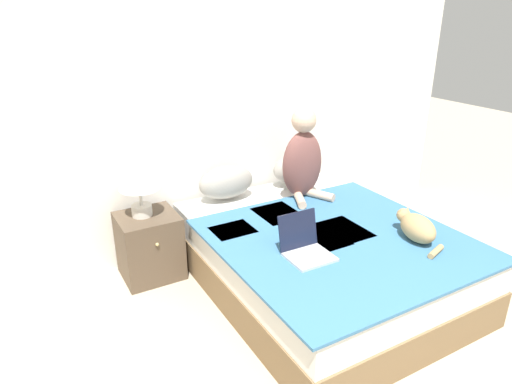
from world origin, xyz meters
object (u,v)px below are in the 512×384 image
object	(u,v)px
pillow_far	(297,168)
cat_tabby	(417,227)
person_sitting	(303,159)
table_lamp	(139,180)
laptop_open	(305,247)
bed	(320,258)
nightstand	(150,246)
pillow_near	(226,182)

from	to	relation	value
pillow_far	cat_tabby	size ratio (longest dim) A/B	1.04
person_sitting	pillow_far	bearing A→B (deg)	62.86
cat_tabby	table_lamp	size ratio (longest dim) A/B	1.12
laptop_open	table_lamp	bearing A→B (deg)	125.69
bed	pillow_far	distance (m)	1.04
cat_tabby	person_sitting	bearing A→B (deg)	24.83
person_sitting	nightstand	xyz separation A→B (m)	(-1.31, 0.23, -0.59)
table_lamp	pillow_near	bearing A→B (deg)	2.78
pillow_far	laptop_open	bearing A→B (deg)	-121.90
pillow_far	table_lamp	size ratio (longest dim) A/B	1.16
laptop_open	nightstand	size ratio (longest dim) A/B	0.58
table_lamp	bed	bearing A→B (deg)	-37.02
bed	pillow_far	bearing A→B (deg)	67.34
person_sitting	bed	bearing A→B (deg)	-110.34
person_sitting	table_lamp	distance (m)	1.36
pillow_near	nightstand	world-z (taller)	pillow_near
bed	nightstand	world-z (taller)	nightstand
bed	laptop_open	xyz separation A→B (m)	(-0.35, -0.27, 0.32)
pillow_near	person_sitting	distance (m)	0.68
pillow_near	table_lamp	size ratio (longest dim) A/B	1.16
person_sitting	nightstand	distance (m)	1.46
pillow_far	cat_tabby	world-z (taller)	pillow_far
person_sitting	cat_tabby	xyz separation A→B (m)	(0.24, -1.06, -0.24)
bed	pillow_near	xyz separation A→B (m)	(-0.37, 0.88, 0.40)
cat_tabby	laptop_open	bearing A→B (deg)	87.50
pillow_far	laptop_open	world-z (taller)	pillow_far
pillow_near	person_sitting	size ratio (longest dim) A/B	0.64
pillow_far	table_lamp	bearing A→B (deg)	-178.59
person_sitting	laptop_open	xyz separation A→B (m)	(-0.56, -0.86, -0.28)
pillow_near	cat_tabby	size ratio (longest dim) A/B	1.04
laptop_open	table_lamp	size ratio (longest dim) A/B	0.74
pillow_far	cat_tabby	xyz separation A→B (m)	(0.09, -1.36, -0.05)
laptop_open	nightstand	bearing A→B (deg)	125.33
person_sitting	nightstand	size ratio (longest dim) A/B	1.45
pillow_far	person_sitting	size ratio (longest dim) A/B	0.64
laptop_open	table_lamp	distance (m)	1.38
nightstand	table_lamp	xyz separation A→B (m)	(-0.03, 0.02, 0.56)
pillow_far	pillow_near	bearing A→B (deg)	180.00
cat_tabby	table_lamp	world-z (taller)	table_lamp
person_sitting	table_lamp	xyz separation A→B (m)	(-1.34, 0.25, -0.02)
person_sitting	laptop_open	size ratio (longest dim) A/B	2.48
cat_tabby	laptop_open	size ratio (longest dim) A/B	1.52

